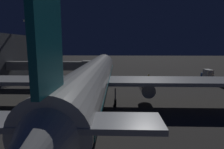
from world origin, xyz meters
TOP-DOWN VIEW (x-y plane):
  - ground_plane at (0.00, 0.00)m, footprint 320.00×320.00m
  - airliner_at_gate at (0.00, 12.37)m, footprint 56.78×60.38m
  - jet_bridge at (13.55, -6.90)m, footprint 25.64×3.40m
  - apron_floodlight_mast at (25.50, -16.00)m, footprint 2.90×0.50m
  - catering_truck at (-34.18, -14.00)m, footprint 2.36×5.35m
  - baggage_tug_spare at (-34.74, -5.54)m, footprint 1.86×2.63m
  - ground_crew_under_port_wing at (-15.74, -18.33)m, footprint 0.40×0.40m
  - traffic_cone_nose_port at (-2.20, -16.10)m, footprint 0.36×0.36m
  - traffic_cone_nose_starboard at (2.20, -16.10)m, footprint 0.36×0.36m

SIDE VIEW (x-z plane):
  - ground_plane at x=0.00m, z-range 0.00..0.00m
  - traffic_cone_nose_port at x=-2.20m, z-range 0.00..0.55m
  - traffic_cone_nose_starboard at x=2.20m, z-range 0.00..0.55m
  - baggage_tug_spare at x=-34.74m, z-range -0.19..1.76m
  - ground_crew_under_port_wing at x=-15.74m, z-range 0.10..1.93m
  - catering_truck at x=-34.18m, z-range -0.02..4.08m
  - airliner_at_gate at x=0.00m, z-range -3.33..14.88m
  - jet_bridge at x=13.55m, z-range 2.18..9.61m
  - apron_floodlight_mast at x=25.50m, z-range 1.48..21.86m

